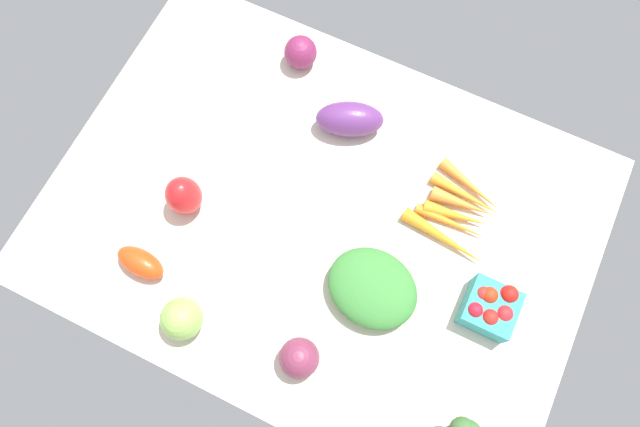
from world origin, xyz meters
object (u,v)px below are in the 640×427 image
Objects in this scene: roma_tomato at (140,263)px; carrot_bunch at (458,212)px; eggplant at (350,119)px; berry_basket at (491,307)px; heirloom_tomato_green at (182,319)px; red_onion_center at (301,52)px; bell_pepper_red at (184,196)px; red_onion_near_basket at (299,358)px; leafy_greens_clump at (372,288)px.

roma_tomato is 0.53× the size of carrot_bunch.
eggplant is at bearing -114.73° from roma_tomato.
berry_basket reaches higher than roma_tomato.
heirloom_tomato_green is 13.71cm from roma_tomato.
carrot_bunch is at bearing -39.55° from eggplant.
red_onion_center is at bearing -31.02° from berry_basket.
red_onion_center is 0.71× the size of roma_tomato.
red_onion_center is at bearing -98.34° from bell_pepper_red.
red_onion_near_basket is (-32.65, 17.17, -1.28)cm from bell_pepper_red.
leafy_greens_clump reaches higher than carrot_bunch.
red_onion_near_basket is 18.10cm from leafy_greens_clump.
heirloom_tomato_green is at bearing 158.67° from roma_tomato.
red_onion_center is 63.23cm from berry_basket.
eggplant is 49.89cm from heirloom_tomato_green.
roma_tomato is 0.57× the size of leafy_greens_clump.
bell_pepper_red reaches higher than leafy_greens_clump.
red_onion_center is at bearing -48.96° from leafy_greens_clump.
bell_pepper_red is 38.70cm from red_onion_center.
red_onion_near_basket reaches higher than red_onion_center.
carrot_bunch is (11.82, -15.01, -2.21)cm from berry_basket.
red_onion_center reaches higher than roma_tomato.
bell_pepper_red reaches higher than eggplant.
eggplant is (-21.26, -28.65, -1.36)cm from bell_pepper_red.
leafy_greens_clump is (-33.57, 38.56, -0.27)cm from red_onion_center.
eggplant is 0.74× the size of carrot_bunch.
leafy_greens_clump is at bearing 131.04° from red_onion_center.
red_onion_near_basket is (-27.04, 55.43, 0.15)cm from red_onion_center.
bell_pepper_red is 60.08cm from berry_basket.
red_onion_center is at bearing -64.00° from red_onion_near_basket.
bell_pepper_red is 35.70cm from eggplant.
red_onion_center is at bearing -22.53° from carrot_bunch.
roma_tomato is (1.60, 14.47, -2.43)cm from bell_pepper_red.
eggplant is 1.40× the size of roma_tomato.
red_onion_center is 45.92cm from carrot_bunch.
leafy_greens_clump is (-17.92, 28.95, -0.35)cm from eggplant.
red_onion_near_basket is at bearing -172.26° from heirloom_tomato_green.
red_onion_near_basket is at bearing 178.70° from roma_tomato.
red_onion_near_basket is 0.39× the size of carrot_bunch.
carrot_bunch is (-47.98, -20.69, -3.58)cm from bell_pepper_red.
eggplant is 48.82cm from roma_tomato.
eggplant is at bearing -16.60° from carrot_bunch.
eggplant is at bearing 148.45° from red_onion_center.
bell_pepper_red reaches higher than red_onion_center.
leafy_greens_clump is at bearing -157.63° from roma_tomato.
red_onion_near_basket is at bearing 116.00° from red_onion_center.
berry_basket is 19.23cm from carrot_bunch.
red_onion_near_basket reaches higher than carrot_bunch.
bell_pepper_red is at bearing 5.43° from berry_basket.
bell_pepper_red is at bearing 23.33° from carrot_bunch.
berry_basket is 0.49× the size of carrot_bunch.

